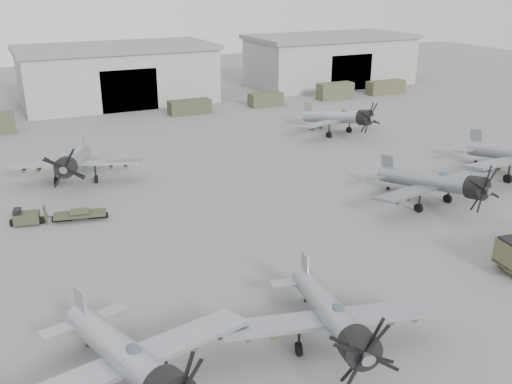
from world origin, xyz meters
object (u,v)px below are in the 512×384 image
(ground_crew, at_px, (45,214))
(aircraft_mid_2, at_px, (437,183))
(aircraft_near_0, at_px, (129,360))
(aircraft_far_1, at_px, (341,117))
(tug_trailer, at_px, (47,216))
(aircraft_near_1, at_px, (334,317))
(aircraft_far_0, at_px, (74,162))

(ground_crew, bearing_deg, aircraft_mid_2, -131.68)
(aircraft_near_0, bearing_deg, aircraft_far_1, 33.62)
(aircraft_far_1, relative_size, ground_crew, 7.62)
(aircraft_mid_2, relative_size, tug_trailer, 1.76)
(aircraft_near_1, xyz_separation_m, ground_crew, (-11.31, 23.53, -1.30))
(aircraft_near_1, distance_m, tug_trailer, 26.31)
(aircraft_far_1, bearing_deg, aircraft_far_0, 172.24)
(aircraft_mid_2, relative_size, ground_crew, 7.69)
(aircraft_far_0, xyz_separation_m, ground_crew, (-3.66, -8.54, -1.39))
(aircraft_near_0, xyz_separation_m, aircraft_far_0, (2.55, 31.24, -0.05))
(aircraft_near_1, height_order, ground_crew, aircraft_near_1)
(aircraft_far_0, bearing_deg, aircraft_near_0, -76.24)
(aircraft_far_1, distance_m, tug_trailer, 37.76)
(aircraft_near_0, xyz_separation_m, tug_trailer, (-0.98, 22.93, -1.73))
(aircraft_mid_2, distance_m, aircraft_far_1, 23.94)
(aircraft_near_0, xyz_separation_m, aircraft_near_1, (10.21, -0.83, -0.15))
(aircraft_far_1, bearing_deg, ground_crew, -175.57)
(aircraft_near_1, distance_m, ground_crew, 26.14)
(aircraft_near_0, relative_size, aircraft_near_1, 1.07)
(aircraft_mid_2, distance_m, aircraft_far_0, 32.41)
(aircraft_far_1, height_order, ground_crew, aircraft_far_1)
(aircraft_far_0, relative_size, ground_crew, 7.46)
(aircraft_near_1, height_order, aircraft_far_0, aircraft_far_0)
(tug_trailer, bearing_deg, aircraft_far_0, 78.88)
(aircraft_near_1, bearing_deg, aircraft_far_0, 117.66)
(aircraft_near_1, relative_size, aircraft_far_0, 0.96)
(aircraft_near_1, bearing_deg, tug_trailer, 129.44)
(aircraft_mid_2, bearing_deg, tug_trailer, 151.06)
(aircraft_mid_2, distance_m, ground_crew, 31.69)
(aircraft_near_0, xyz_separation_m, ground_crew, (-1.10, 22.70, -1.45))
(aircraft_near_1, xyz_separation_m, aircraft_far_0, (-7.66, 32.07, 0.10))
(aircraft_far_0, bearing_deg, aircraft_mid_2, -17.69)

